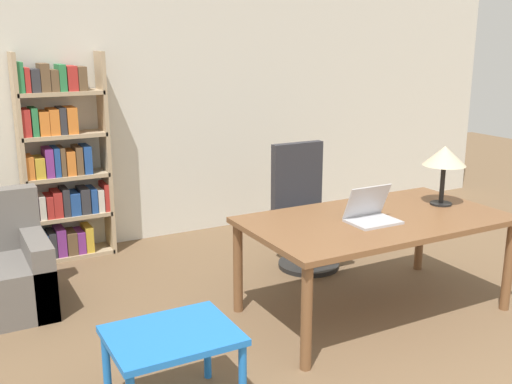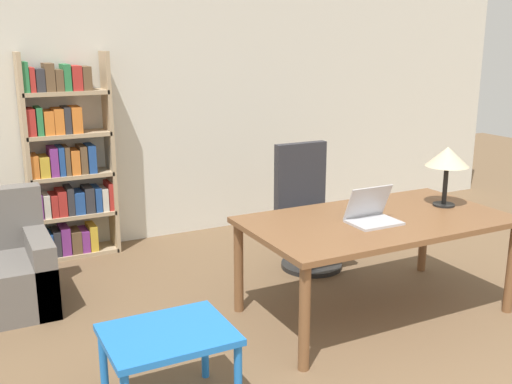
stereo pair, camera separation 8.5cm
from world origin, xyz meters
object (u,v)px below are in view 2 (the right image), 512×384
object	(u,v)px
bookshelf	(66,165)
side_table_blue	(168,343)
table_lamp	(447,158)
desk	(377,228)
laptop	(372,215)
office_chair	(308,212)

from	to	relation	value
bookshelf	side_table_blue	bearing A→B (deg)	-89.77
table_lamp	desk	bearing A→B (deg)	-176.91
side_table_blue	bookshelf	size ratio (longest dim) A/B	0.36
laptop	side_table_blue	xyz separation A→B (m)	(-1.65, -0.43, -0.37)
table_lamp	bookshelf	distance (m)	3.28
table_lamp	bookshelf	size ratio (longest dim) A/B	0.25
table_lamp	side_table_blue	distance (m)	2.56
desk	table_lamp	world-z (taller)	table_lamp
laptop	bookshelf	size ratio (longest dim) A/B	0.18
office_chair	side_table_blue	bearing A→B (deg)	-139.85
desk	side_table_blue	xyz separation A→B (m)	(-1.75, -0.49, -0.24)
table_lamp	bookshelf	bearing A→B (deg)	137.69
laptop	bookshelf	world-z (taller)	bookshelf
desk	office_chair	bearing A→B (deg)	86.38
table_lamp	side_table_blue	size ratio (longest dim) A/B	0.69
bookshelf	laptop	bearing A→B (deg)	-54.26
desk	bookshelf	world-z (taller)	bookshelf
desk	bookshelf	distance (m)	2.86
office_chair	side_table_blue	world-z (taller)	office_chair
office_chair	table_lamp	bearing A→B (deg)	-59.19
office_chair	bookshelf	world-z (taller)	bookshelf
desk	side_table_blue	size ratio (longest dim) A/B	2.83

